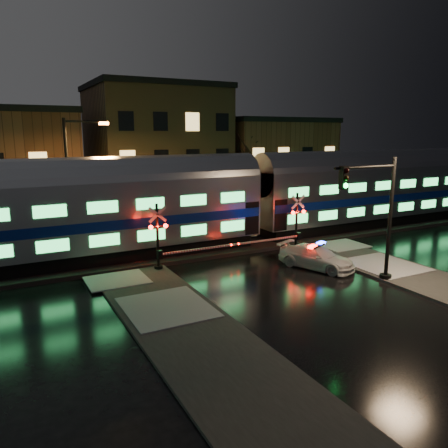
% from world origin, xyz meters
% --- Properties ---
extents(ground, '(120.00, 120.00, 0.00)m').
position_xyz_m(ground, '(0.00, 0.00, 0.00)').
color(ground, black).
rests_on(ground, ground).
extents(ballast, '(90.00, 4.20, 0.24)m').
position_xyz_m(ballast, '(0.00, 5.00, 0.12)').
color(ballast, black).
rests_on(ballast, ground).
extents(sidewalk_left, '(4.00, 20.00, 0.12)m').
position_xyz_m(sidewalk_left, '(-6.50, -6.00, 0.06)').
color(sidewalk_left, '#2D2D2D').
rests_on(sidewalk_left, ground).
extents(sidewalk_right, '(4.00, 20.00, 0.12)m').
position_xyz_m(sidewalk_right, '(6.50, -6.00, 0.06)').
color(sidewalk_right, '#2D2D2D').
rests_on(sidewalk_right, ground).
extents(building_mid, '(12.00, 11.00, 11.50)m').
position_xyz_m(building_mid, '(2.00, 22.50, 5.75)').
color(building_mid, brown).
rests_on(building_mid, ground).
extents(building_right, '(12.00, 10.00, 8.50)m').
position_xyz_m(building_right, '(15.00, 22.00, 4.25)').
color(building_right, '#532F20').
rests_on(building_right, ground).
extents(train, '(51.00, 3.12, 5.92)m').
position_xyz_m(train, '(2.79, 5.00, 3.38)').
color(train, black).
rests_on(train, ballast).
extents(police_car, '(3.28, 4.70, 1.42)m').
position_xyz_m(police_car, '(3.00, -1.30, 0.64)').
color(police_car, silver).
rests_on(police_car, ground).
extents(crossing_signal_right, '(5.25, 0.63, 3.72)m').
position_xyz_m(crossing_signal_right, '(4.00, 2.30, 1.53)').
color(crossing_signal_right, black).
rests_on(crossing_signal_right, ground).
extents(crossing_signal_left, '(5.26, 0.63, 3.73)m').
position_xyz_m(crossing_signal_left, '(-4.60, 2.30, 1.53)').
color(crossing_signal_left, black).
rests_on(crossing_signal_left, ground).
extents(traffic_light, '(4.07, 0.72, 6.30)m').
position_xyz_m(traffic_light, '(3.84, -4.63, 3.35)').
color(traffic_light, black).
rests_on(traffic_light, ground).
extents(streetlight, '(2.79, 0.29, 8.35)m').
position_xyz_m(streetlight, '(-8.16, 9.00, 4.81)').
color(streetlight, black).
rests_on(streetlight, ground).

